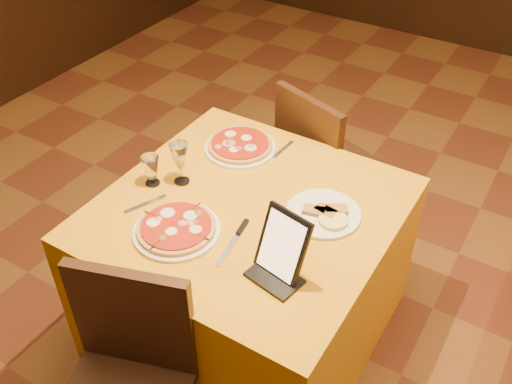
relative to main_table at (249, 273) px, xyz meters
The scene contains 12 objects.
floor 0.52m from the main_table, 21.66° to the left, with size 6.00×7.00×0.01m, color #5E2D19.
main_table is the anchor object (origin of this frame).
chair_main_far 0.81m from the main_table, 90.00° to the left, with size 0.40×0.40×0.91m, color black, non-canonical shape.
pizza_near 0.49m from the main_table, 119.76° to the right, with size 0.33×0.33×0.03m.
pizza_far 0.56m from the main_table, 127.15° to the left, with size 0.32×0.32×0.03m.
cutlet_dish 0.49m from the main_table, 22.31° to the left, with size 0.29×0.29×0.03m.
wine_glass 0.57m from the main_table, behind, with size 0.07×0.07×0.19m, color #F5E78B, non-canonical shape.
water_glass 0.61m from the main_table, 169.17° to the right, with size 0.07×0.07×0.13m, color white, non-canonical shape.
tablet 0.61m from the main_table, 38.53° to the right, with size 0.18×0.02×0.24m, color black.
knife 0.43m from the main_table, 72.49° to the right, with size 0.25×0.02×0.01m, color #B3B4BB.
fork_near 0.55m from the main_table, 150.32° to the right, with size 0.18×0.02×0.01m, color #ACABB2.
fork_far 0.56m from the main_table, 100.05° to the left, with size 0.15×0.02×0.01m, color #A5A5AC.
Camera 1 is at (0.58, -1.55, 2.19)m, focal length 40.00 mm.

